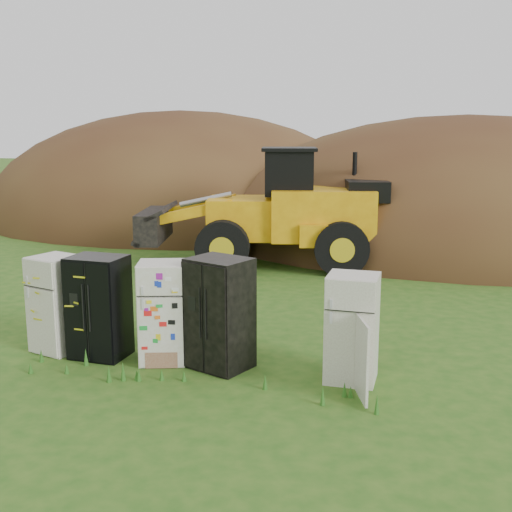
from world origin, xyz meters
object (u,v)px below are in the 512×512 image
Objects in this scene: fridge_leftmost at (57,304)px; fridge_open_door at (352,328)px; fridge_sticker at (163,312)px; fridge_dark_mid at (220,313)px; fridge_black_side at (99,307)px; wheel_loader at (259,208)px.

fridge_open_door is at bearing 16.13° from fridge_leftmost.
fridge_sticker reaches higher than fridge_leftmost.
fridge_sticker is 0.97m from fridge_dark_mid.
fridge_black_side reaches higher than fridge_open_door.
fridge_dark_mid is 7.59m from wheel_loader.
fridge_dark_mid reaches higher than fridge_leftmost.
fridge_open_door is 0.24× the size of wheel_loader.
fridge_black_side is 0.25× the size of wheel_loader.
fridge_black_side is (0.82, -0.08, 0.03)m from fridge_leftmost.
wheel_loader is at bearing 121.79° from fridge_dark_mid.
fridge_black_side is 1.04× the size of fridge_open_door.
fridge_leftmost is 0.99× the size of fridge_sticker.
fridge_sticker is 1.01× the size of fridge_open_door.
fridge_dark_mid is at bearing -179.03° from fridge_open_door.
fridge_leftmost is 0.25× the size of wheel_loader.
wheel_loader reaches higher than fridge_black_side.
fridge_sticker is 7.48m from wheel_loader.
fridge_open_door is (3.01, -0.03, -0.01)m from fridge_sticker.
fridge_dark_mid is at bearing -17.95° from fridge_sticker.
fridge_open_door is at bearing 3.17° from fridge_black_side.
fridge_open_door is at bearing -78.30° from wheel_loader.
fridge_black_side is at bearing -157.16° from fridge_dark_mid.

